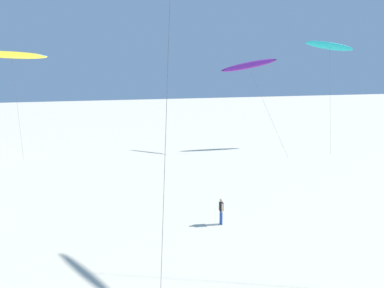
# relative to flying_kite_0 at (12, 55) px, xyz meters

# --- Properties ---
(flying_kite_0) EXTENTS (8.59, 6.02, 11.90)m
(flying_kite_0) POSITION_rel_flying_kite_0_xyz_m (0.00, 0.00, 0.00)
(flying_kite_0) COLOR yellow
(flying_kite_0) RESTS_ON ground
(flying_kite_1) EXTENTS (5.35, 9.92, 11.34)m
(flying_kite_1) POSITION_rel_flying_kite_0_xyz_m (26.32, -6.63, -1.09)
(flying_kite_1) COLOR purple
(flying_kite_1) RESTS_ON ground
(flying_kite_3) EXTENTS (6.98, 5.46, 13.52)m
(flying_kite_3) POSITION_rel_flying_kite_0_xyz_m (36.66, -8.56, 1.31)
(flying_kite_3) COLOR #19B2B7
(flying_kite_3) RESTS_ON ground
(person_foreground_walker) EXTENTS (0.24, 0.51, 1.66)m
(person_foreground_walker) POSITION_rel_flying_kite_0_xyz_m (11.96, -29.48, -10.39)
(person_foreground_walker) COLOR #284CA3
(person_foreground_walker) RESTS_ON ground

